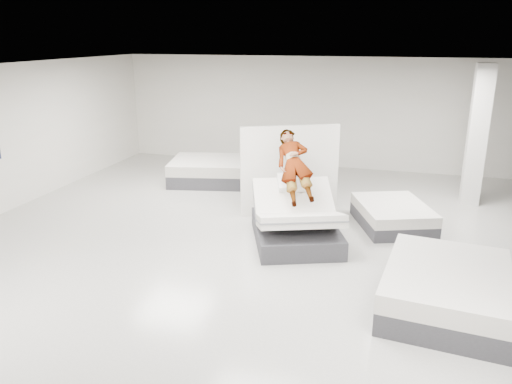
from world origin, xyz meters
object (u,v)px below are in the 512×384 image
hero_bed (296,222)px  flat_bed_left_far (214,171)px  divider_panel (290,170)px  column (477,136)px  person (294,175)px  flat_bed_right_far (393,215)px  flat_bed_right_near (446,289)px  remote (309,191)px

hero_bed → flat_bed_left_far: hero_bed is taller
divider_panel → column: column is taller
column → hero_bed: bearing=-135.5°
person → divider_panel: (-0.36, 1.24, -0.26)m
flat_bed_right_far → column: 2.98m
flat_bed_right_near → flat_bed_right_far: bearing=104.6°
hero_bed → remote: 0.67m
divider_panel → remote: bearing=-91.1°
person → flat_bed_right_far: size_ratio=0.83×
person → flat_bed_right_near: (2.68, -2.10, -0.93)m
flat_bed_right_near → column: size_ratio=0.75×
person → flat_bed_right_near: 3.53m
divider_panel → column: bearing=-0.5°
hero_bed → flat_bed_left_far: 4.47m
hero_bed → column: column is taller
person → flat_bed_right_far: person is taller
divider_panel → column: 4.37m
hero_bed → flat_bed_right_near: hero_bed is taller
remote → flat_bed_right_far: 2.16m
remote → flat_bed_right_far: (1.53, 1.30, -0.78)m
divider_panel → flat_bed_right_near: divider_panel is taller
remote → divider_panel: bearing=93.6°
person → divider_panel: bearing=84.8°
hero_bed → person: bearing=111.2°
person → flat_bed_left_far: bearing=111.3°
hero_bed → person: person is taller
flat_bed_right_near → flat_bed_left_far: flat_bed_right_near is taller
divider_panel → flat_bed_right_far: bearing=-30.6°
remote → flat_bed_left_far: size_ratio=0.06×
person → column: column is taller
person → remote: (0.33, -0.25, -0.21)m
flat_bed_right_near → flat_bed_left_far: (-5.51, 5.18, -0.00)m
hero_bed → flat_bed_left_far: bearing=131.1°
hero_bed → remote: (0.22, 0.04, 0.64)m
person → flat_bed_right_near: person is taller
remote → divider_panel: divider_panel is taller
person → divider_panel: 1.32m
person → column: bearing=19.9°
remote → person: bearing=122.2°
flat_bed_right_far → flat_bed_right_near: bearing=-75.4°
flat_bed_left_far → remote: bearing=-46.5°
flat_bed_right_far → flat_bed_left_far: 5.11m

